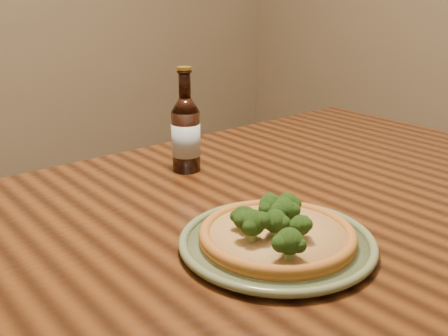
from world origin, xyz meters
TOP-DOWN VIEW (x-y plane):
  - table at (0.00, 0.10)m, footprint 1.60×0.90m
  - plate at (-0.06, -0.05)m, footprint 0.31×0.31m
  - pizza at (-0.06, -0.05)m, footprint 0.25×0.25m
  - beer_bottle at (0.04, 0.34)m, footprint 0.06×0.06m

SIDE VIEW (x-z plane):
  - table at x=0.00m, z-range 0.28..1.03m
  - plate at x=-0.06m, z-range 0.75..0.77m
  - pizza at x=-0.06m, z-range 0.74..0.81m
  - beer_bottle at x=0.04m, z-range 0.72..0.95m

